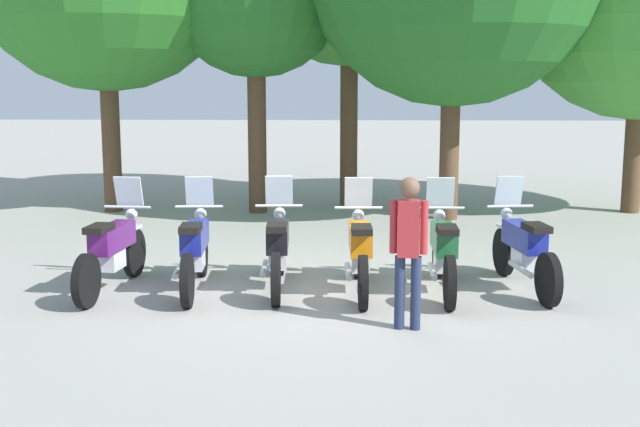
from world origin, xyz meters
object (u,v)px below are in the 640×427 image
motorcycle_2 (278,248)px  motorcycle_3 (360,251)px  motorcycle_1 (195,249)px  motorcycle_0 (112,250)px  motorcycle_4 (443,251)px  person_0 (409,242)px  motorcycle_5 (524,249)px

motorcycle_2 → motorcycle_3: size_ratio=1.00×
motorcycle_1 → motorcycle_3: (2.06, -0.03, 0.00)m
motorcycle_1 → motorcycle_0: bearing=89.6°
motorcycle_2 → motorcycle_4: size_ratio=1.00×
motorcycle_0 → person_0: size_ratio=1.34×
motorcycle_1 → motorcycle_3: bearing=-94.4°
person_0 → motorcycle_3: bearing=-153.7°
motorcycle_2 → motorcycle_4: same height
motorcycle_1 → motorcycle_3: 2.06m
motorcycle_0 → motorcycle_1: size_ratio=1.00×
person_0 → motorcycle_1: bearing=-112.6°
motorcycle_0 → motorcycle_5: bearing=-81.5°
motorcycle_0 → person_0: person_0 is taller
motorcycle_2 → motorcycle_0: bearing=91.6°
motorcycle_4 → motorcycle_0: bearing=92.0°
motorcycle_4 → motorcycle_5: (1.02, 0.17, 0.00)m
motorcycle_0 → motorcycle_2: 2.06m
motorcycle_3 → motorcycle_0: bearing=89.0°
motorcycle_3 → motorcycle_4: size_ratio=1.00×
person_0 → motorcycle_0: bearing=-104.0°
motorcycle_0 → motorcycle_2: size_ratio=1.00×
motorcycle_1 → motorcycle_4: bearing=-93.7°
motorcycle_2 → person_0: bearing=-140.5°
person_0 → motorcycle_4: bearing=169.3°
motorcycle_0 → motorcycle_4: size_ratio=1.00×
motorcycle_1 → motorcycle_3: same height
motorcycle_0 → motorcycle_5: (5.15, 0.23, 0.00)m
motorcycle_5 → motorcycle_3: bearing=86.8°
motorcycle_1 → motorcycle_2: size_ratio=1.00×
motorcycle_3 → motorcycle_5: bearing=-86.2°
motorcycle_5 → motorcycle_2: bearing=82.7°
motorcycle_2 → motorcycle_4: (2.07, -0.10, 0.00)m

